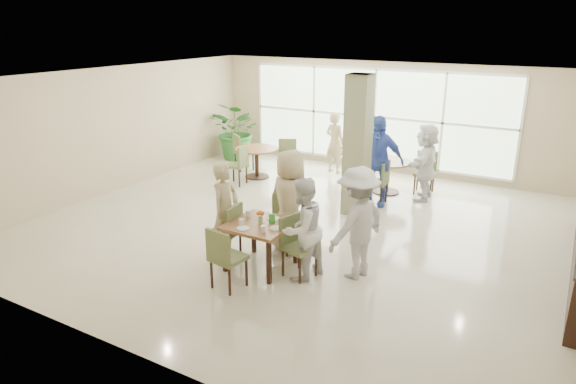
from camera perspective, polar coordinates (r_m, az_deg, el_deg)
The scene contains 19 objects.
ground at distance 9.80m, azimuth 2.50°, elevation -4.00°, with size 10.00×10.00×0.00m, color beige.
room_shell at distance 9.29m, azimuth 2.65°, elevation 5.76°, with size 10.00×10.00×10.00m.
window_bank at distance 13.55m, azimuth 9.55°, elevation 8.24°, with size 7.00×0.04×7.00m.
column at distance 10.25m, azimuth 7.73°, elevation 5.09°, with size 0.45×0.45×2.80m, color #6E7652.
main_table at distance 8.04m, azimuth -3.07°, elevation -4.10°, with size 0.96×0.96×0.75m.
round_table_left at distance 12.84m, azimuth -3.50°, elevation 4.10°, with size 1.07×1.07×0.75m.
round_table_right at distance 11.85m, azimuth 10.98°, elevation 2.57°, with size 1.07×1.07×0.75m.
chairs_main_table at distance 8.11m, azimuth -3.28°, elevation -5.30°, with size 1.88×1.98×0.95m.
chairs_table_left at distance 12.89m, azimuth -3.60°, elevation 3.73°, with size 1.97×1.74×0.95m.
chairs_table_right at distance 11.84m, azimuth 11.03°, elevation 2.09°, with size 2.02×1.71×0.95m.
tabletop_clutter at distance 7.95m, azimuth -3.25°, elevation -3.19°, with size 0.80×0.77×0.21m.
potted_plant at distance 14.61m, azimuth -5.62°, elevation 6.78°, with size 1.46×1.46×1.62m, color #286428.
teen_left at distance 8.43m, azimuth -6.97°, elevation -2.07°, with size 0.59×0.38×1.61m, color tan.
teen_far at distance 8.58m, azimuth 0.23°, elevation -1.02°, with size 0.86×0.47×1.76m, color tan.
teen_right at distance 7.68m, azimuth 1.61°, elevation -4.11°, with size 0.77×0.60×1.59m, color white.
teen_standing at distance 7.76m, azimuth 7.72°, elevation -3.43°, with size 1.12×0.64×1.74m, color #B5B5B7.
adult_a at distance 10.93m, azimuth 9.84°, elevation 3.44°, with size 1.13×0.64×1.92m, color #3F5CBE.
adult_b at distance 11.53m, azimuth 15.05°, elevation 3.25°, with size 1.56×0.67×1.68m, color white.
adult_standing at distance 13.25m, azimuth 5.23°, elevation 5.49°, with size 0.57×0.38×1.57m, color tan.
Camera 1 is at (4.16, -8.05, 3.73)m, focal length 32.00 mm.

